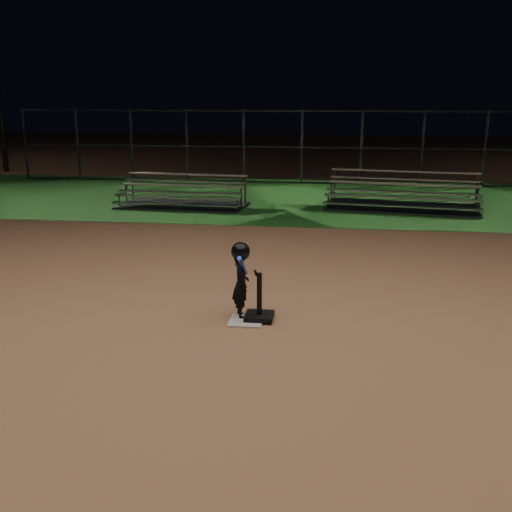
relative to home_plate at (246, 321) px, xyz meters
The scene contains 8 objects.
ground 0.01m from the home_plate, ahead, with size 80.00×80.00×0.00m, color #AF724F.
grass_strip 10.00m from the home_plate, 90.00° to the left, with size 60.00×8.00×0.01m, color #1B4F19.
home_plate is the anchor object (origin of this frame).
batting_tee 0.23m from the home_plate, 30.68° to the left, with size 0.38×0.38×0.64m.
child_batter 0.58m from the home_plate, 121.33° to the left, with size 0.40×0.62×1.06m.
bleacher_left 8.78m from the home_plate, 109.91° to the left, with size 3.54×1.90×0.84m.
bleacher_right 9.15m from the home_plate, 71.22° to the left, with size 4.20×2.48×0.97m.
backstop_fence 13.06m from the home_plate, 90.00° to the left, with size 20.08×0.08×2.50m.
Camera 1 is at (1.10, -7.36, 2.94)m, focal length 41.39 mm.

